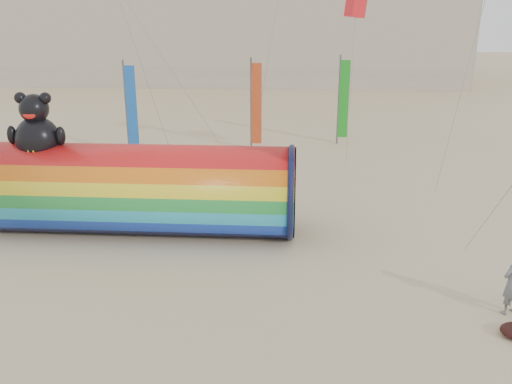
{
  "coord_description": "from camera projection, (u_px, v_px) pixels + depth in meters",
  "views": [
    {
      "loc": [
        1.66,
        -15.65,
        8.28
      ],
      "look_at": [
        0.5,
        1.5,
        2.4
      ],
      "focal_mm": 40.0,
      "sensor_mm": 36.0,
      "label": 1
    }
  ],
  "objects": [
    {
      "name": "ground",
      "position": [
        237.0,
        281.0,
        17.56
      ],
      "size": [
        160.0,
        160.0,
        0.0
      ],
      "primitive_type": "plane",
      "color": "#CCB58C",
      "rests_on": "ground"
    },
    {
      "name": "windsock_assembly",
      "position": [
        139.0,
        187.0,
        20.77
      ],
      "size": [
        11.34,
        3.45,
        5.23
      ],
      "color": "red",
      "rests_on": "ground"
    },
    {
      "name": "festival_banners",
      "position": [
        246.0,
        104.0,
        31.88
      ],
      "size": [
        12.26,
        3.59,
        5.2
      ],
      "color": "#59595E",
      "rests_on": "ground"
    }
  ]
}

